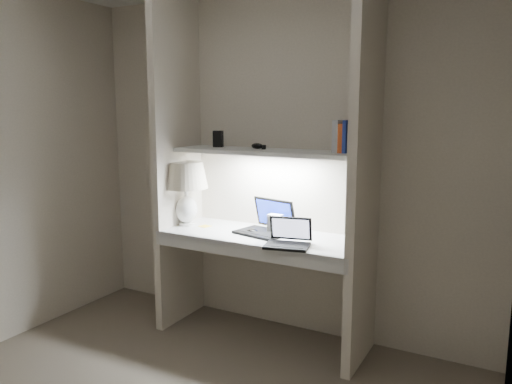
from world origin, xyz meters
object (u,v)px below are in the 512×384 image
Objects in this scene: table_lamp at (186,183)px; book_row at (350,137)px; laptop_main at (267,225)px; laptop_netbook at (288,239)px; speaker at (275,224)px.

table_lamp is 2.28× the size of book_row.
table_lamp is 1.18× the size of laptop_main.
laptop_main reaches higher than laptop_netbook.
laptop_main is at bearing -172.93° from book_row.
book_row is (1.22, 0.15, 0.37)m from table_lamp.
laptop_netbook is 0.78m from book_row.
laptop_netbook is at bearing -133.73° from book_row.
laptop_main is (0.65, 0.08, -0.28)m from table_lamp.
speaker is (0.71, 0.10, -0.26)m from table_lamp.
book_row is (0.57, 0.07, 0.64)m from laptop_main.
table_lamp reaches higher than speaker.
laptop_main is 0.07m from speaker.
table_lamp is 1.50× the size of laptop_netbook.
book_row is (0.29, 0.31, 0.65)m from laptop_netbook.
laptop_netbook is 0.33m from speaker.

